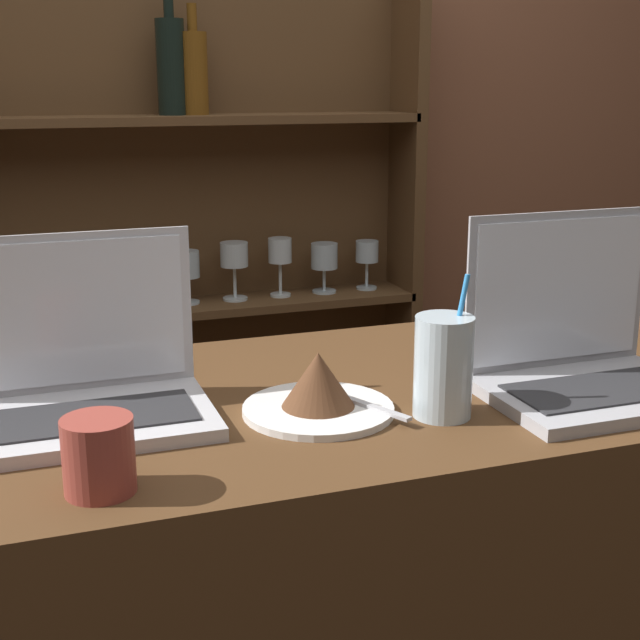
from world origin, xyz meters
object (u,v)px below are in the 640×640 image
(water_glass, at_px, (443,367))
(laptop_near, at_px, (77,379))
(cake_plate, at_px, (319,391))
(laptop_far, at_px, (581,353))
(coffee_cup, at_px, (99,455))

(water_glass, bearing_deg, laptop_near, 161.59)
(laptop_near, bearing_deg, cake_plate, -16.17)
(laptop_far, bearing_deg, cake_plate, 173.95)
(laptop_near, bearing_deg, laptop_far, -10.62)
(laptop_near, xyz_separation_m, water_glass, (0.46, -0.15, 0.01))
(cake_plate, relative_size, coffee_cup, 2.42)
(water_glass, distance_m, coffee_cup, 0.46)
(water_glass, height_order, coffee_cup, water_glass)
(laptop_far, xyz_separation_m, coffee_cup, (-0.69, -0.10, -0.02))
(laptop_near, relative_size, coffee_cup, 3.97)
(laptop_far, xyz_separation_m, water_glass, (-0.23, -0.02, 0.01))
(laptop_near, height_order, laptop_far, laptop_far)
(cake_plate, bearing_deg, coffee_cup, -154.59)
(cake_plate, relative_size, water_glass, 1.07)
(laptop_near, distance_m, coffee_cup, 0.23)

